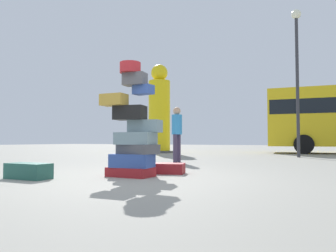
{
  "coord_description": "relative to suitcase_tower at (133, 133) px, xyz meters",
  "views": [
    {
      "loc": [
        3.13,
        -4.4,
        0.63
      ],
      "look_at": [
        -0.07,
        1.7,
        0.94
      ],
      "focal_mm": 34.33,
      "sensor_mm": 36.0,
      "label": 1
    }
  ],
  "objects": [
    {
      "name": "ground_plane",
      "position": [
        0.02,
        -0.31,
        -0.76
      ],
      "size": [
        80.0,
        80.0,
        0.0
      ],
      "primitive_type": "plane",
      "color": "gray"
    },
    {
      "name": "suitcase_tower",
      "position": [
        0.0,
        0.0,
        0.0
      ],
      "size": [
        0.96,
        0.71,
        2.0
      ],
      "color": "maroon",
      "rests_on": "ground"
    },
    {
      "name": "suitcase_maroon_behind_tower",
      "position": [
        0.28,
        0.73,
        -0.66
      ],
      "size": [
        0.75,
        0.56,
        0.2
      ],
      "primitive_type": "cube",
      "rotation": [
        0.0,
        0.0,
        0.28
      ],
      "color": "maroon",
      "rests_on": "ground"
    },
    {
      "name": "suitcase_teal_foreground_near",
      "position": [
        -1.35,
        -1.07,
        -0.63
      ],
      "size": [
        0.78,
        0.38,
        0.26
      ],
      "primitive_type": "cube",
      "rotation": [
        0.0,
        0.0,
        0.04
      ],
      "color": "#26594C",
      "rests_on": "ground"
    },
    {
      "name": "suitcase_tan_foreground_far",
      "position": [
        -0.33,
        0.92,
        -0.44
      ],
      "size": [
        0.26,
        0.36,
        0.63
      ],
      "primitive_type": "cube",
      "rotation": [
        0.0,
        0.0,
        0.2
      ],
      "color": "#B28C33",
      "rests_on": "ground"
    },
    {
      "name": "person_bearded_onlooker",
      "position": [
        -0.92,
        3.62,
        0.2
      ],
      "size": [
        0.3,
        0.34,
        1.6
      ],
      "rotation": [
        0.0,
        0.0,
        -1.6
      ],
      "color": "#3F334C",
      "rests_on": "ground"
    },
    {
      "name": "yellow_dummy_statue",
      "position": [
        -5.05,
        9.96,
        1.32
      ],
      "size": [
        1.58,
        1.58,
        4.64
      ],
      "color": "yellow",
      "rests_on": "ground"
    },
    {
      "name": "lamp_post",
      "position": [
        1.9,
        8.25,
        2.97
      ],
      "size": [
        0.36,
        0.36,
        5.64
      ],
      "color": "#333338",
      "rests_on": "ground"
    }
  ]
}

